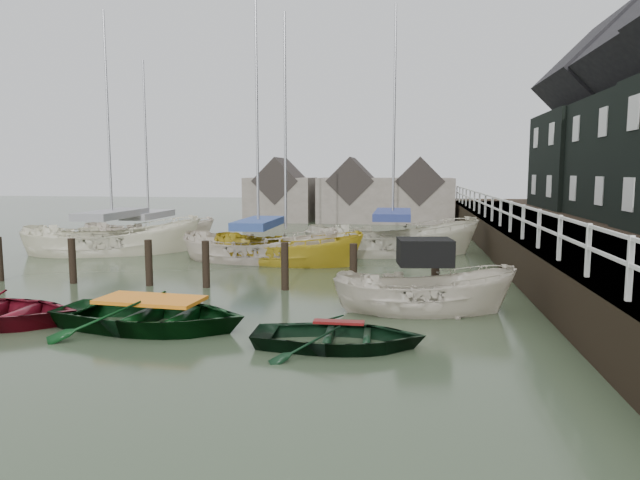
% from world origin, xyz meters
% --- Properties ---
extents(ground, '(120.00, 120.00, 0.00)m').
position_xyz_m(ground, '(0.00, 0.00, 0.00)').
color(ground, '#2B3622').
rests_on(ground, ground).
extents(pier, '(3.04, 32.00, 2.70)m').
position_xyz_m(pier, '(9.48, 10.00, 0.71)').
color(pier, black).
rests_on(pier, ground).
extents(mooring_pilings, '(13.72, 0.22, 1.80)m').
position_xyz_m(mooring_pilings, '(-1.11, 3.00, 0.50)').
color(mooring_pilings, black).
rests_on(mooring_pilings, ground).
extents(far_sheds, '(14.00, 4.08, 4.39)m').
position_xyz_m(far_sheds, '(0.83, 26.00, 1.86)').
color(far_sheds, '#665B51').
rests_on(far_sheds, ground).
extents(rowboat_green, '(4.61, 3.48, 0.90)m').
position_xyz_m(rowboat_green, '(-0.84, -1.50, 0.00)').
color(rowboat_green, black).
rests_on(rowboat_green, ground).
extents(rowboat_dkgreen, '(3.50, 2.57, 0.71)m').
position_xyz_m(rowboat_dkgreen, '(3.40, -2.19, 0.00)').
color(rowboat_dkgreen, black).
rests_on(rowboat_dkgreen, ground).
extents(motorboat, '(4.64, 2.24, 2.66)m').
position_xyz_m(motorboat, '(5.14, 0.89, 0.09)').
color(motorboat, beige).
rests_on(motorboat, ground).
extents(sailboat_a, '(7.73, 5.20, 11.31)m').
position_xyz_m(sailboat_a, '(-7.56, 9.28, 0.06)').
color(sailboat_a, silver).
rests_on(sailboat_a, ground).
extents(sailboat_b, '(6.62, 3.21, 11.49)m').
position_xyz_m(sailboat_b, '(-0.92, 8.09, 0.06)').
color(sailboat_b, beige).
rests_on(sailboat_b, ground).
extents(sailboat_c, '(6.44, 3.51, 10.34)m').
position_xyz_m(sailboat_c, '(0.20, 7.87, 0.01)').
color(sailboat_c, gold).
rests_on(sailboat_c, ground).
extents(sailboat_d, '(7.70, 4.16, 11.48)m').
position_xyz_m(sailboat_d, '(4.12, 10.71, 0.06)').
color(sailboat_d, beige).
rests_on(sailboat_d, ground).
extents(sailboat_e, '(6.43, 3.32, 9.65)m').
position_xyz_m(sailboat_e, '(-7.29, 12.12, 0.06)').
color(sailboat_e, beige).
rests_on(sailboat_e, ground).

